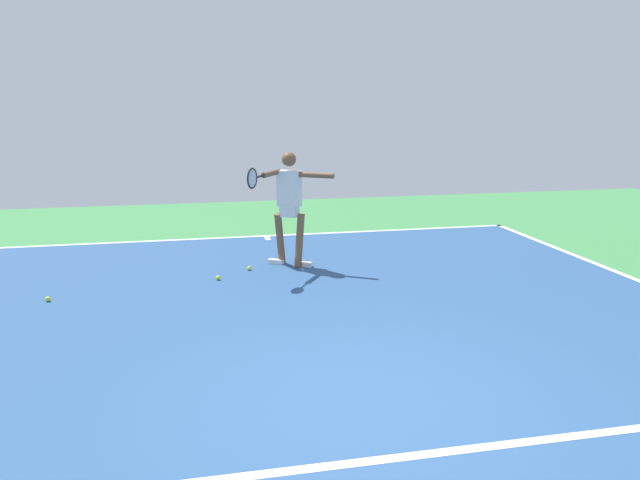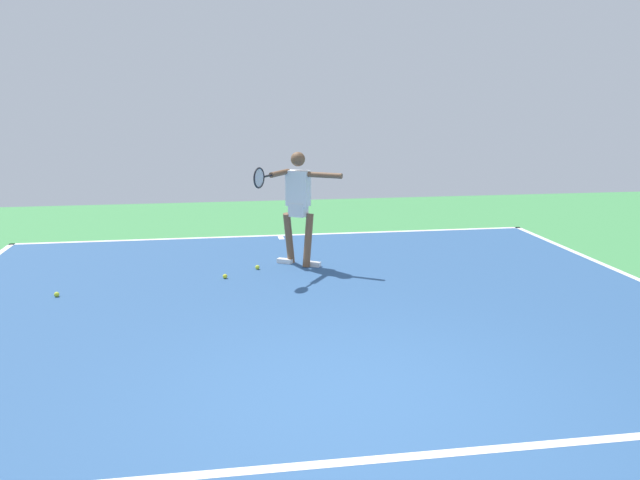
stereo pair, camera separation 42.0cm
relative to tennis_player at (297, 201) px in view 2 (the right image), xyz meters
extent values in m
plane|color=#428E4C|center=(0.06, 4.63, -0.99)|extent=(22.02, 22.02, 0.00)
cube|color=#2D5484|center=(0.06, 4.63, -0.99)|extent=(9.51, 13.80, 0.00)
cube|color=white|center=(0.06, -2.22, -0.99)|extent=(9.51, 0.10, 0.01)
cube|color=white|center=(0.06, 5.47, -0.99)|extent=(7.13, 0.10, 0.01)
cube|color=white|center=(0.06, -2.02, -0.99)|extent=(0.10, 0.30, 0.01)
cylinder|color=brown|center=(-0.15, 0.05, -0.60)|extent=(0.23, 0.28, 0.82)
cube|color=white|center=(-0.21, 0.09, -0.96)|extent=(0.26, 0.21, 0.07)
cylinder|color=brown|center=(0.12, -0.12, -0.60)|extent=(0.23, 0.28, 0.82)
cube|color=white|center=(0.18, -0.16, -0.96)|extent=(0.26, 0.21, 0.07)
cube|color=white|center=(-0.01, -0.03, -0.14)|extent=(0.32, 0.30, 0.20)
cube|color=white|center=(-0.01, -0.03, 0.19)|extent=(0.38, 0.34, 0.53)
sphere|color=brown|center=(-0.01, -0.03, 0.62)|extent=(0.22, 0.22, 0.22)
cylinder|color=brown|center=(-0.38, 0.20, 0.40)|extent=(0.49, 0.35, 0.08)
cylinder|color=brown|center=(0.27, 0.10, 0.43)|extent=(0.35, 0.49, 0.08)
cylinder|color=black|center=(0.47, 0.41, 0.43)|extent=(0.14, 0.20, 0.03)
torus|color=black|center=(0.61, 0.62, 0.43)|extent=(0.18, 0.26, 0.29)
cylinder|color=silver|center=(0.61, 0.62, 0.43)|extent=(0.14, 0.21, 0.25)
sphere|color=yellow|center=(1.11, 0.57, -0.96)|extent=(0.07, 0.07, 0.07)
sphere|color=#CCE033|center=(3.27, 1.10, -0.96)|extent=(0.07, 0.07, 0.07)
sphere|color=#CCE033|center=(0.63, 0.14, -0.96)|extent=(0.07, 0.07, 0.07)
camera|label=1|loc=(1.58, 9.40, 1.52)|focal=36.23mm
camera|label=2|loc=(1.16, 9.48, 1.52)|focal=36.23mm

